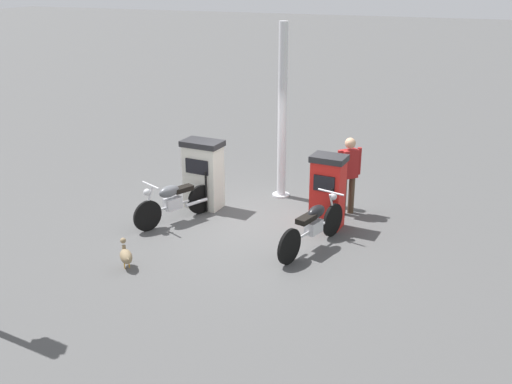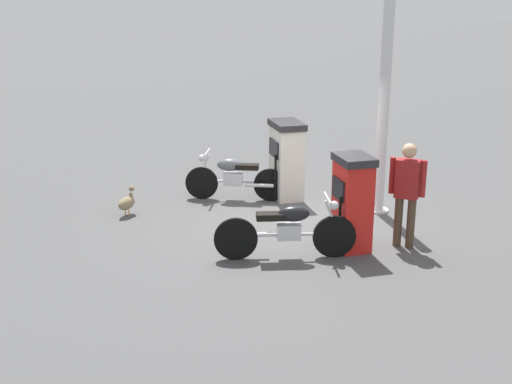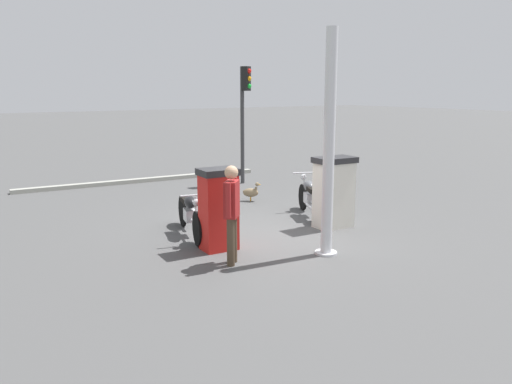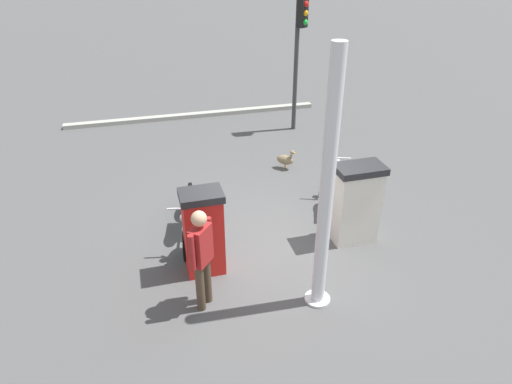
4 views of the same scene
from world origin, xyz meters
The scene contains 10 objects.
ground_plane centered at (0.00, 0.00, 0.00)m, with size 120.00×120.00×0.00m, color #4C4C4C.
fuel_pump_near centered at (-0.48, -1.40, 0.77)m, with size 0.62×0.89×1.51m.
fuel_pump_far centered at (-0.48, 1.40, 0.77)m, with size 0.58×0.71×1.51m.
motorcycle_near_pump centered at (0.53, -1.58, 0.47)m, with size 1.82×0.94×0.96m.
motorcycle_far_pump centered at (0.62, 1.45, 0.48)m, with size 2.10×0.80×0.97m.
attendant_person centered at (-1.30, 1.61, 0.97)m, with size 0.47×0.46×1.68m.
wandering_duck centered at (2.63, -1.33, 0.24)m, with size 0.44×0.44×0.51m.
roadside_traffic_light centered at (4.90, -2.57, 2.45)m, with size 0.40×0.30×3.57m.
canopy_support_pole centered at (-1.77, -0.07, 1.88)m, with size 0.40×0.40×3.92m.
road_edge_kerb centered at (6.87, 0.00, 0.06)m, with size 0.80×7.68×0.12m.
Camera 4 is at (-6.55, 2.59, 4.99)m, focal length 32.13 mm.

